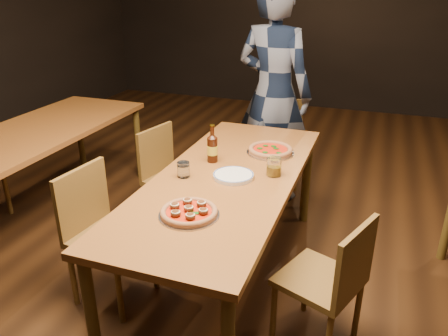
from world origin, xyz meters
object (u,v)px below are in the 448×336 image
(table_main, at_px, (227,186))
(amber_glass, at_px, (274,167))
(table_left, at_px, (36,139))
(beer_bottle, at_px, (212,149))
(chair_end, at_px, (281,152))
(plate_stack, at_px, (233,176))
(chair_main_e, at_px, (319,279))
(chair_main_sw, at_px, (175,179))
(pizza_margherita, at_px, (270,150))
(pizza_meatball, at_px, (189,212))
(water_glass, at_px, (183,170))
(chair_main_nw, at_px, (111,236))
(diner, at_px, (274,94))

(table_main, height_order, amber_glass, amber_glass)
(table_left, relative_size, beer_bottle, 8.32)
(table_left, height_order, chair_end, chair_end)
(chair_end, bearing_deg, plate_stack, -111.75)
(table_main, bearing_deg, chair_main_e, -28.10)
(chair_main_sw, distance_m, amber_glass, 1.03)
(chair_main_sw, bearing_deg, pizza_margherita, -81.72)
(chair_main_e, distance_m, pizza_margherita, 0.99)
(pizza_meatball, height_order, pizza_margherita, pizza_meatball)
(pizza_margherita, bearing_deg, pizza_meatball, -99.88)
(table_left, distance_m, beer_bottle, 1.55)
(chair_main_sw, height_order, beer_bottle, beer_bottle)
(chair_end, distance_m, water_glass, 1.41)
(table_main, bearing_deg, plate_stack, -14.56)
(chair_main_sw, bearing_deg, plate_stack, -116.24)
(chair_main_nw, distance_m, chair_end, 1.74)
(chair_end, bearing_deg, water_glass, -123.59)
(plate_stack, xyz_separation_m, water_glass, (-0.28, -0.09, 0.03))
(table_left, bearing_deg, plate_stack, -10.13)
(chair_main_nw, relative_size, chair_end, 0.96)
(table_left, distance_m, chair_main_sw, 1.15)
(chair_main_e, xyz_separation_m, chair_end, (-0.57, 1.57, 0.05))
(chair_main_sw, distance_m, plate_stack, 0.90)
(amber_glass, height_order, diner, diner)
(table_main, bearing_deg, water_glass, -156.62)
(chair_main_sw, distance_m, pizza_margherita, 0.83)
(pizza_margherita, xyz_separation_m, amber_glass, (0.11, -0.35, 0.03))
(table_main, bearing_deg, amber_glass, 21.38)
(table_main, relative_size, pizza_margherita, 6.26)
(chair_main_nw, distance_m, water_glass, 0.58)
(table_main, distance_m, chair_main_nw, 0.75)
(pizza_margherita, distance_m, plate_stack, 0.47)
(plate_stack, xyz_separation_m, amber_glass, (0.22, 0.11, 0.04))
(table_main, relative_size, table_left, 1.00)
(amber_glass, bearing_deg, chair_main_e, -49.99)
(table_main, height_order, chair_main_e, chair_main_e)
(table_left, xyz_separation_m, pizza_meatball, (1.68, -0.81, 0.09))
(table_left, relative_size, chair_main_e, 2.47)
(chair_main_sw, xyz_separation_m, plate_stack, (0.65, -0.52, 0.34))
(pizza_meatball, bearing_deg, table_main, 88.17)
(plate_stack, bearing_deg, beer_bottle, 137.53)
(pizza_margherita, bearing_deg, table_main, -108.61)
(chair_main_nw, xyz_separation_m, chair_end, (0.64, 1.62, 0.02))
(table_left, bearing_deg, beer_bottle, -4.58)
(chair_end, relative_size, diner, 0.49)
(table_left, relative_size, chair_end, 2.20)
(diner, bearing_deg, chair_main_e, 126.86)
(chair_main_nw, bearing_deg, amber_glass, -53.73)
(chair_main_sw, relative_size, diner, 0.45)
(table_left, bearing_deg, pizza_meatball, -25.81)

